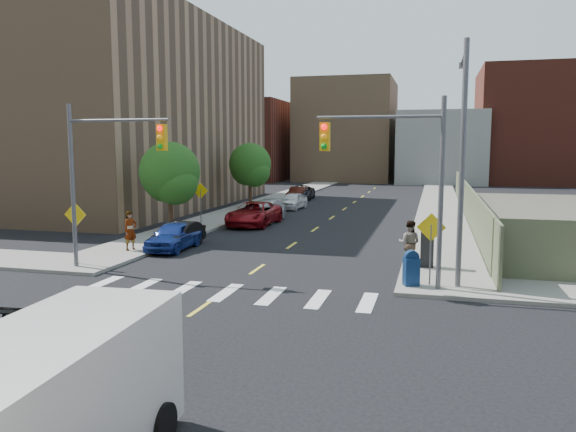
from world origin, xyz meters
The scene contains 29 objects.
ground centered at (0.00, 0.00, 0.00)m, with size 160.00×160.00×0.00m, color black.
sidewalk_nw centered at (-7.75, 41.50, 0.07)m, with size 3.50×73.00×0.15m, color gray.
sidewalk_ne centered at (7.75, 41.50, 0.07)m, with size 3.50×73.00×0.15m, color gray.
fence_north centered at (9.60, 28.00, 1.25)m, with size 0.12×44.00×2.50m, color #585C40.
building_nw centered at (-22.00, 30.00, 8.00)m, with size 22.00×30.00×16.00m, color #8C6B4C.
bg_bldg_west centered at (-22.00, 70.00, 6.00)m, with size 14.00×18.00×12.00m, color #592319.
bg_bldg_midwest centered at (-6.00, 72.00, 7.50)m, with size 14.00×16.00×15.00m, color #8C6B4C.
bg_bldg_center centered at (8.00, 70.00, 5.00)m, with size 12.00×16.00×10.00m, color gray.
bg_bldg_east centered at (22.00, 72.00, 8.00)m, with size 18.00×18.00×16.00m, color #592319.
signal_nw centered at (-5.98, 6.00, 4.53)m, with size 4.59×0.30×7.00m.
signal_ne centered at (5.98, 6.00, 4.53)m, with size 4.59×0.30×7.00m.
streetlight_ne centered at (8.20, 6.90, 5.22)m, with size 0.25×3.70×9.00m.
warn_sign_nw centered at (-7.80, 6.50, 1.99)m, with size 1.06×0.06×2.83m.
warn_sign_ne centered at (7.20, 6.50, 1.99)m, with size 1.06×0.06×2.83m.
warn_sign_midwest centered at (-7.80, 20.00, 1.99)m, with size 1.06×0.06×2.83m.
tree_west_near centered at (-8.00, 16.05, 3.48)m, with size 3.66×3.64×5.52m.
tree_west_far centered at (-8.00, 31.05, 3.48)m, with size 3.66×3.64×5.52m.
parked_car_blue centered at (-5.50, 11.26, 0.72)m, with size 1.70×4.22×1.44m, color navy.
parked_car_black centered at (-5.50, 11.79, 0.67)m, with size 1.41×4.04×1.33m, color black.
parked_car_red centered at (-4.31, 20.72, 0.78)m, with size 2.58×5.60×1.56m, color maroon.
parked_car_silver centered at (-4.20, 22.96, 0.73)m, with size 2.06×5.06×1.47m, color #B6BABF.
parked_car_white centered at (-4.20, 30.78, 0.69)m, with size 1.64×4.07×1.39m, color silver.
parked_car_maroon centered at (-5.50, 37.79, 0.67)m, with size 1.41×4.05×1.34m, color #3A120B.
parked_car_grey centered at (-5.50, 39.29, 0.69)m, with size 2.28×4.95×1.38m, color black.
cargo_van centered at (1.81, -7.83, 1.36)m, with size 2.64×5.78×2.59m.
mailbox centered at (6.54, 6.19, 0.79)m, with size 0.65×0.58×1.32m.
payphone centered at (7.04, 9.65, 1.07)m, with size 0.55×0.45×1.85m, color black.
pedestrian_west centered at (-7.17, 9.92, 1.12)m, with size 0.71×0.46×1.94m, color gray.
pedestrian_east centered at (6.30, 9.69, 1.13)m, with size 0.95×0.74×1.96m, color gray.
Camera 1 is at (7.27, -14.52, 5.27)m, focal length 35.00 mm.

